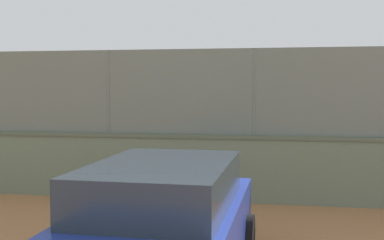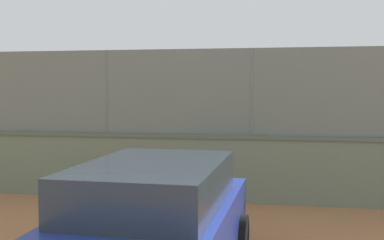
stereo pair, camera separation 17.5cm
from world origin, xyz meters
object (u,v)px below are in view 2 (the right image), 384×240
object	(u,v)px
player_near_wall_returning	(325,142)
parked_car_blue	(150,226)
player_crossing_court	(119,131)
sports_ball	(195,144)
player_foreground_swinging	(231,122)

from	to	relation	value
player_near_wall_returning	parked_car_blue	bearing A→B (deg)	74.32
player_crossing_court	sports_ball	distance (m)	4.14
sports_ball	parked_car_blue	size ratio (longest dim) A/B	0.04
player_crossing_court	sports_ball	xyz separation A→B (m)	(-2.05, -3.50, -0.82)
player_foreground_swinging	player_near_wall_returning	size ratio (longest dim) A/B	1.05
player_foreground_swinging	parked_car_blue	world-z (taller)	player_foreground_swinging
player_foreground_swinging	player_crossing_court	size ratio (longest dim) A/B	1.04
player_near_wall_returning	parked_car_blue	xyz separation A→B (m)	(2.49, 8.88, -0.10)
player_crossing_court	player_near_wall_returning	size ratio (longest dim) A/B	1.01
sports_ball	parked_car_blue	world-z (taller)	parked_car_blue
player_near_wall_returning	player_crossing_court	bearing A→B (deg)	-16.58
player_near_wall_returning	sports_ball	distance (m)	7.58
player_near_wall_returning	sports_ball	size ratio (longest dim) A/B	7.88
player_crossing_court	parked_car_blue	distance (m)	11.90
player_foreground_swinging	sports_ball	bearing A→B (deg)	52.49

